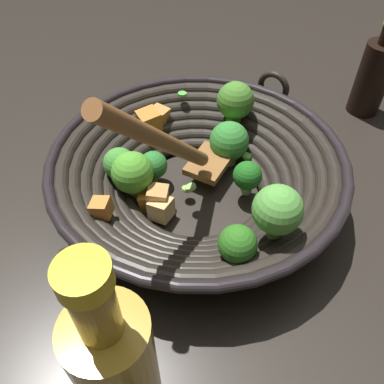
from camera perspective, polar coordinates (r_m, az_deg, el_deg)
ground_plane at (r=0.57m, az=0.75°, el=-0.80°), size 4.00×4.00×0.00m
wok at (r=0.53m, az=0.81°, el=3.09°), size 0.39×0.42×0.26m
soy_sauce_bottle at (r=0.76m, az=24.51°, el=14.87°), size 0.05×0.05×0.17m
cooking_oil_bottle at (r=0.33m, az=-9.93°, el=-25.11°), size 0.06×0.06×0.26m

